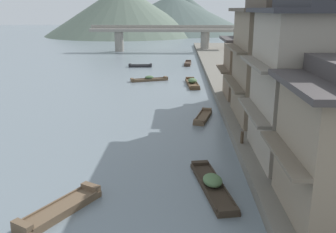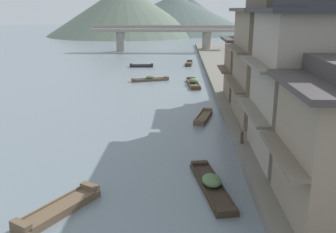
# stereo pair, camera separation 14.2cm
# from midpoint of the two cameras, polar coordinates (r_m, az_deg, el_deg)

# --- Properties ---
(riverbank_right) EXTENTS (18.00, 110.00, 0.61)m
(riverbank_right) POSITION_cam_midpoint_polar(r_m,az_deg,el_deg) (40.44, 19.66, 3.25)
(riverbank_right) COLOR #6B665B
(riverbank_right) RESTS_ON ground
(boat_moored_nearest) EXTENTS (1.58, 5.83, 0.81)m
(boat_moored_nearest) POSITION_cam_midpoint_polar(r_m,az_deg,el_deg) (44.17, 3.62, 5.12)
(boat_moored_nearest) COLOR brown
(boat_moored_nearest) RESTS_ON ground
(boat_moored_second) EXTENTS (1.79, 4.06, 0.44)m
(boat_moored_second) POSITION_cam_midpoint_polar(r_m,az_deg,el_deg) (30.57, 5.17, -0.10)
(boat_moored_second) COLOR brown
(boat_moored_second) RESTS_ON ground
(boat_moored_third) EXTENTS (1.26, 4.37, 0.50)m
(boat_moored_third) POSITION_cam_midpoint_polar(r_m,az_deg,el_deg) (60.57, 2.94, 8.01)
(boat_moored_third) COLOR #423328
(boat_moored_third) RESTS_ON ground
(boat_moored_far) EXTENTS (4.64, 2.39, 0.65)m
(boat_moored_far) POSITION_cam_midpoint_polar(r_m,az_deg,el_deg) (46.76, -2.94, 5.68)
(boat_moored_far) COLOR brown
(boat_moored_far) RESTS_ON ground
(boat_midriver_drifting) EXTENTS (3.63, 1.34, 0.48)m
(boat_midriver_drifting) POSITION_cam_midpoint_polar(r_m,az_deg,el_deg) (58.32, -4.29, 7.67)
(boat_midriver_drifting) COLOR #232326
(boat_midriver_drifting) RESTS_ON ground
(boat_midriver_upstream) EXTENTS (3.02, 4.18, 0.54)m
(boat_midriver_upstream) POSITION_cam_midpoint_polar(r_m,az_deg,el_deg) (17.58, -16.24, -13.34)
(boat_midriver_upstream) COLOR brown
(boat_midriver_upstream) RESTS_ON ground
(boat_upstream_distant) EXTENTS (2.02, 5.67, 0.70)m
(boat_upstream_distant) POSITION_cam_midpoint_polar(r_m,az_deg,el_deg) (19.07, 6.53, -10.17)
(boat_upstream_distant) COLOR #33281E
(boat_upstream_distant) RESTS_ON ground
(house_waterfront_second) EXTENTS (6.53, 6.88, 8.74)m
(house_waterfront_second) POSITION_cam_midpoint_polar(r_m,az_deg,el_deg) (21.44, 20.80, 5.06)
(house_waterfront_second) COLOR gray
(house_waterfront_second) RESTS_ON riverbank_right
(house_waterfront_tall) EXTENTS (5.46, 7.60, 8.74)m
(house_waterfront_tall) POSITION_cam_midpoint_polar(r_m,az_deg,el_deg) (28.72, 14.82, 8.11)
(house_waterfront_tall) COLOR #7F705B
(house_waterfront_tall) RESTS_ON riverbank_right
(house_waterfront_narrow) EXTENTS (5.72, 5.58, 6.14)m
(house_waterfront_narrow) POSITION_cam_midpoint_polar(r_m,az_deg,el_deg) (35.88, 12.37, 7.69)
(house_waterfront_narrow) COLOR #75604C
(house_waterfront_narrow) RESTS_ON riverbank_right
(mooring_post_dock_mid) EXTENTS (0.20, 0.20, 0.74)m
(mooring_post_dock_mid) POSITION_cam_midpoint_polar(r_m,az_deg,el_deg) (23.61, 10.98, -3.13)
(mooring_post_dock_mid) COLOR #473828
(mooring_post_dock_mid) RESTS_ON riverbank_right
(stone_bridge) EXTENTS (29.70, 2.40, 5.31)m
(stone_bridge) POSITION_cam_midpoint_polar(r_m,az_deg,el_deg) (79.38, -0.98, 12.40)
(stone_bridge) COLOR gray
(stone_bridge) RESTS_ON ground
(hill_far_west) EXTENTS (51.29, 51.29, 16.12)m
(hill_far_west) POSITION_cam_midpoint_polar(r_m,az_deg,el_deg) (130.25, -6.90, 15.69)
(hill_far_west) COLOR #5B6B5B
(hill_far_west) RESTS_ON ground
(hill_far_centre) EXTENTS (38.57, 38.57, 13.41)m
(hill_far_centre) POSITION_cam_midpoint_polar(r_m,az_deg,el_deg) (145.24, 2.64, 15.28)
(hill_far_centre) COLOR #4C5B56
(hill_far_centre) RESTS_ON ground
(hill_far_east) EXTENTS (58.22, 58.22, 13.71)m
(hill_far_east) POSITION_cam_midpoint_polar(r_m,az_deg,el_deg) (143.43, 0.72, 15.34)
(hill_far_east) COLOR #4C5B56
(hill_far_east) RESTS_ON ground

